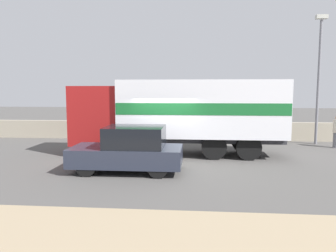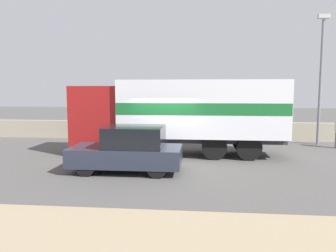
% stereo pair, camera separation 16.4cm
% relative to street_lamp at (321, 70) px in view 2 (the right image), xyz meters
% --- Properties ---
extents(ground_plane, '(80.00, 80.00, 0.00)m').
position_rel_street_lamp_xyz_m(ground_plane, '(-7.54, -5.35, -3.85)').
color(ground_plane, '#514F4C').
extents(stone_wall_backdrop, '(60.00, 0.35, 1.03)m').
position_rel_street_lamp_xyz_m(stone_wall_backdrop, '(-7.54, 1.00, -3.33)').
color(stone_wall_backdrop, '#A39984').
rests_on(stone_wall_backdrop, ground_plane).
extents(street_lamp, '(0.56, 0.28, 6.61)m').
position_rel_street_lamp_xyz_m(street_lamp, '(0.00, 0.00, 0.00)').
color(street_lamp, slate).
rests_on(street_lamp, ground_plane).
extents(box_truck, '(9.09, 2.46, 3.25)m').
position_rel_street_lamp_xyz_m(box_truck, '(-6.88, -3.42, -1.93)').
color(box_truck, maroon).
rests_on(box_truck, ground_plane).
extents(car_hatchback, '(3.84, 1.78, 1.59)m').
position_rel_street_lamp_xyz_m(car_hatchback, '(-8.57, -6.57, -3.07)').
color(car_hatchback, '#282D3D').
rests_on(car_hatchback, ground_plane).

